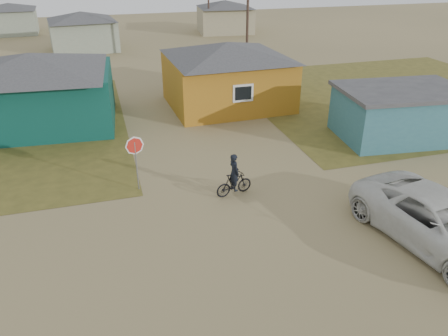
# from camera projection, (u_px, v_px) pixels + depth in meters

# --- Properties ---
(ground) EXTENTS (120.00, 120.00, 0.00)m
(ground) POSITION_uv_depth(u_px,v_px,m) (274.00, 236.00, 14.96)
(ground) COLOR #928054
(grass_ne) EXTENTS (20.00, 18.00, 0.00)m
(grass_ne) POSITION_uv_depth(u_px,v_px,m) (394.00, 94.00, 29.61)
(grass_ne) COLOR brown
(grass_ne) RESTS_ON ground
(house_teal) EXTENTS (8.93, 7.08, 4.00)m
(house_teal) POSITION_uv_depth(u_px,v_px,m) (35.00, 89.00, 23.50)
(house_teal) COLOR #0A3A32
(house_teal) RESTS_ON ground
(house_yellow) EXTENTS (7.72, 6.76, 3.90)m
(house_yellow) POSITION_uv_depth(u_px,v_px,m) (228.00, 74.00, 26.70)
(house_yellow) COLOR #AA6F1A
(house_yellow) RESTS_ON ground
(shed_turquoise) EXTENTS (6.71, 4.93, 2.60)m
(shed_turquoise) POSITION_uv_depth(u_px,v_px,m) (400.00, 113.00, 22.32)
(shed_turquoise) COLOR #376F79
(shed_turquoise) RESTS_ON ground
(house_pale_west) EXTENTS (7.04, 6.15, 3.60)m
(house_pale_west) POSITION_uv_depth(u_px,v_px,m) (83.00, 30.00, 41.80)
(house_pale_west) COLOR gray
(house_pale_west) RESTS_ON ground
(house_beige_east) EXTENTS (6.95, 6.05, 3.60)m
(house_beige_east) POSITION_uv_depth(u_px,v_px,m) (225.00, 16.00, 50.96)
(house_beige_east) COLOR gray
(house_beige_east) RESTS_ON ground
(house_pale_north) EXTENTS (6.28, 5.81, 3.40)m
(house_pale_north) POSITION_uv_depth(u_px,v_px,m) (11.00, 18.00, 50.15)
(house_pale_north) COLOR gray
(house_pale_north) RESTS_ON ground
(utility_pole_near) EXTENTS (1.40, 0.20, 8.00)m
(utility_pole_near) POSITION_uv_depth(u_px,v_px,m) (248.00, 17.00, 33.61)
(utility_pole_near) COLOR #412F27
(utility_pole_near) RESTS_ON ground
(stop_sign) EXTENTS (0.76, 0.16, 2.33)m
(stop_sign) POSITION_uv_depth(u_px,v_px,m) (135.00, 151.00, 17.11)
(stop_sign) COLOR gray
(stop_sign) RESTS_ON ground
(cyclist) EXTENTS (1.63, 0.76, 1.77)m
(cyclist) POSITION_uv_depth(u_px,v_px,m) (234.00, 180.00, 17.22)
(cyclist) COLOR black
(cyclist) RESTS_ON ground
(vehicle) EXTENTS (3.90, 6.64, 1.74)m
(vehicle) POSITION_uv_depth(u_px,v_px,m) (441.00, 222.00, 14.16)
(vehicle) COLOR silver
(vehicle) RESTS_ON ground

